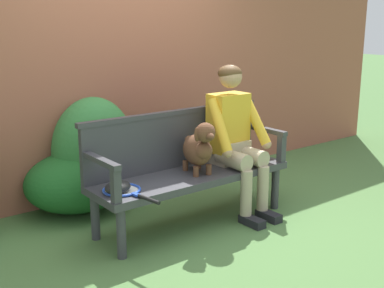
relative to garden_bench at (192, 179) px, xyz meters
The scene contains 12 objects.
ground_plane 0.39m from the garden_bench, ahead, with size 40.00×40.00×0.00m, color #4C753D.
brick_garden_fence 1.55m from the garden_bench, 90.00° to the left, with size 8.00×0.30×2.62m, color #9E5642.
hedge_bush_mid_right 1.02m from the garden_bench, 115.73° to the left, with size 0.79×0.65×1.02m, color #337538.
hedge_bush_far_right 1.07m from the garden_bench, 125.51° to the left, with size 1.00×0.82×0.55m, color #1E5B23.
garden_bench is the anchor object (origin of this frame).
bench_backrest 0.39m from the garden_bench, 90.00° to the left, with size 1.81×0.06×0.50m.
bench_armrest_left_end 0.89m from the garden_bench, behind, with size 0.06×0.53×0.28m.
bench_armrest_right_end 0.89m from the garden_bench, ahead, with size 0.06×0.53×0.28m.
person_seated 0.57m from the garden_bench, ahead, with size 0.56×0.66×1.31m.
dog_on_bench 0.29m from the garden_bench, 56.79° to the right, with size 0.28×0.45×0.45m.
tennis_racket 0.70m from the garden_bench, behind, with size 0.33×0.58×0.03m.
baseball_glove 0.75m from the garden_bench, behind, with size 0.22×0.17×0.09m, color black.
Camera 1 is at (-2.44, -3.13, 1.69)m, focal length 46.42 mm.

